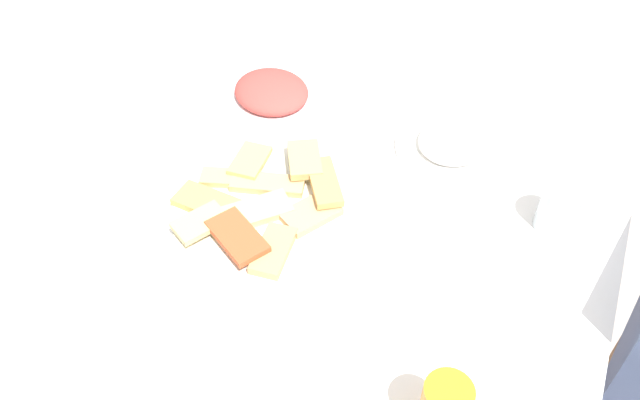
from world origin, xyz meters
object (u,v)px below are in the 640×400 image
paper_napkin (50,323)px  dining_table (355,237)px  salad_plate_greens (453,143)px  pide_platter (264,206)px  salad_plate_rice (272,94)px  spoon (58,326)px  fork (40,318)px  drinking_glass (560,209)px

paper_napkin → dining_table: bearing=140.5°
salad_plate_greens → pide_platter: bearing=-41.0°
dining_table → salad_plate_greens: bearing=155.0°
salad_plate_rice → spoon: (0.66, -0.04, -0.01)m
salad_plate_rice → pide_platter: bearing=24.8°
fork → spoon: size_ratio=0.99×
salad_plate_greens → paper_napkin: (0.67, -0.46, -0.02)m
pide_platter → drinking_glass: drinking_glass is taller
salad_plate_rice → paper_napkin: (0.66, -0.05, -0.02)m
drinking_glass → fork: drinking_glass is taller
salad_plate_greens → paper_napkin: bearing=-34.8°
drinking_glass → paper_napkin: drinking_glass is taller
pide_platter → salad_plate_greens: 0.41m
fork → salad_plate_greens: bearing=132.0°
spoon → salad_plate_rice: bearing=167.2°
salad_plate_greens → fork: size_ratio=1.35×
pide_platter → drinking_glass: 0.53m
salad_plate_greens → spoon: size_ratio=1.34×
pide_platter → paper_napkin: (0.36, -0.20, -0.01)m
spoon → paper_napkin: bearing=-99.6°
paper_napkin → spoon: bearing=90.0°
spoon → salad_plate_greens: bearing=136.6°
dining_table → drinking_glass: 0.37m
paper_napkin → pide_platter: bearing=151.4°
pide_platter → salad_plate_greens: (-0.31, 0.27, 0.00)m
salad_plate_greens → fork: bearing=-35.8°
salad_plate_rice → dining_table: bearing=51.6°
dining_table → paper_napkin: (0.43, -0.35, 0.07)m
dining_table → paper_napkin: size_ratio=8.67×
dining_table → salad_plate_rice: size_ratio=4.91×
salad_plate_greens → salad_plate_rice: size_ratio=1.01×
dining_table → fork: size_ratio=6.60×
paper_napkin → drinking_glass: bearing=128.1°
pide_platter → paper_napkin: size_ratio=2.68×
drinking_glass → dining_table: bearing=-71.4°
paper_napkin → spoon: 0.02m
dining_table → pide_platter: bearing=-66.3°
drinking_glass → paper_napkin: bearing=-51.9°
dining_table → fork: (0.43, -0.37, 0.08)m
dining_table → pide_platter: 0.19m
paper_napkin → fork: size_ratio=0.76×
pide_platter → salad_plate_greens: size_ratio=1.51×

